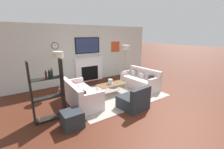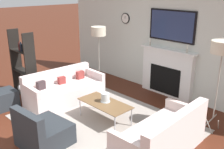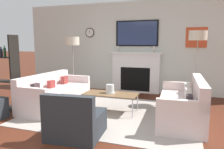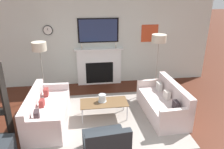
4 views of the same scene
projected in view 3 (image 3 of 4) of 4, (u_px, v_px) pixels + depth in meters
The scene contains 10 objects.
fireplace_wall at pixel (137, 51), 6.54m from camera, with size 7.37×0.28×2.70m.
area_rug at pixel (112, 113), 4.62m from camera, with size 3.44×2.67×0.01m.
couch_left at pixel (55, 95), 5.03m from camera, with size 0.89×1.84×0.77m.
couch_right at pixel (183, 106), 4.12m from camera, with size 0.85×1.74×0.82m.
armchair at pixel (76, 122), 3.42m from camera, with size 0.86×0.83×0.74m.
coffee_table at pixel (111, 95), 4.66m from camera, with size 1.14×0.54×0.41m.
hurricane_candle at pixel (110, 89), 4.70m from camera, with size 0.20×0.20×0.19m.
floor_lamp_left at pixel (72, 42), 6.18m from camera, with size 0.39×0.39×1.66m.
floor_lamp_right at pixel (198, 37), 5.10m from camera, with size 0.42×0.42×1.77m.
shelf_unit at pixel (1, 74), 4.89m from camera, with size 0.82×0.28×1.65m.
Camera 3 is at (1.44, -1.94, 1.48)m, focal length 35.00 mm.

